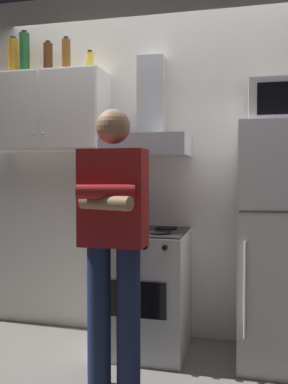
# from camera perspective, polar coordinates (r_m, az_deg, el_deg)

# --- Properties ---
(ground_plane) EXTENTS (7.00, 7.00, 0.00)m
(ground_plane) POSITION_cam_1_polar(r_m,az_deg,el_deg) (3.04, 0.00, -22.23)
(ground_plane) COLOR slate
(back_wall_tiled) EXTENTS (4.80, 0.10, 2.70)m
(back_wall_tiled) POSITION_cam_1_polar(r_m,az_deg,el_deg) (3.35, 2.38, 3.84)
(back_wall_tiled) COLOR silver
(back_wall_tiled) RESTS_ON ground_plane
(upper_cabinet) EXTENTS (0.90, 0.37, 0.60)m
(upper_cabinet) POSITION_cam_1_polar(r_m,az_deg,el_deg) (3.44, -12.66, 10.44)
(upper_cabinet) COLOR white
(stove_oven) EXTENTS (0.60, 0.62, 0.87)m
(stove_oven) POSITION_cam_1_polar(r_m,az_deg,el_deg) (3.13, 0.17, -13.05)
(stove_oven) COLOR silver
(stove_oven) RESTS_ON ground_plane
(range_hood) EXTENTS (0.60, 0.44, 0.75)m
(range_hood) POSITION_cam_1_polar(r_m,az_deg,el_deg) (3.16, 0.70, 8.43)
(range_hood) COLOR #B7BABF
(refrigerator) EXTENTS (0.60, 0.62, 1.60)m
(refrigerator) POSITION_cam_1_polar(r_m,az_deg,el_deg) (2.98, 18.35, -6.70)
(refrigerator) COLOR silver
(refrigerator) RESTS_ON ground_plane
(microwave) EXTENTS (0.48, 0.37, 0.28)m
(microwave) POSITION_cam_1_polar(r_m,az_deg,el_deg) (3.00, 18.56, 11.36)
(microwave) COLOR #B7BABF
(microwave) RESTS_ON refrigerator
(person_standing) EXTENTS (0.38, 0.33, 1.64)m
(person_standing) POSITION_cam_1_polar(r_m,az_deg,el_deg) (2.47, -4.19, -6.10)
(person_standing) COLOR #192342
(person_standing) RESTS_ON ground_plane
(bottle_wine_green) EXTENTS (0.08, 0.08, 0.33)m
(bottle_wine_green) POSITION_cam_1_polar(r_m,az_deg,el_deg) (3.60, -15.82, 17.54)
(bottle_wine_green) COLOR #19471E
(bottle_wine_green) RESTS_ON upper_cabinet
(bottle_spice_jar) EXTENTS (0.06, 0.06, 0.16)m
(bottle_spice_jar) POSITION_cam_1_polar(r_m,az_deg,el_deg) (3.39, -7.32, 17.01)
(bottle_spice_jar) COLOR gold
(bottle_spice_jar) RESTS_ON upper_cabinet
(bottle_rum_dark) EXTENTS (0.07, 0.07, 0.26)m
(bottle_rum_dark) POSITION_cam_1_polar(r_m,az_deg,el_deg) (3.57, -12.81, 17.10)
(bottle_rum_dark) COLOR #47230F
(bottle_rum_dark) RESTS_ON upper_cabinet
(bottle_liquor_amber) EXTENTS (0.08, 0.08, 0.31)m
(bottle_liquor_amber) POSITION_cam_1_polar(r_m,az_deg,el_deg) (3.70, -17.20, 16.92)
(bottle_liquor_amber) COLOR #B7721E
(bottle_liquor_amber) RESTS_ON upper_cabinet
(bottle_beer_brown) EXTENTS (0.07, 0.07, 0.27)m
(bottle_beer_brown) POSITION_cam_1_polar(r_m,az_deg,el_deg) (3.46, -10.45, 17.64)
(bottle_beer_brown) COLOR brown
(bottle_beer_brown) RESTS_ON upper_cabinet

